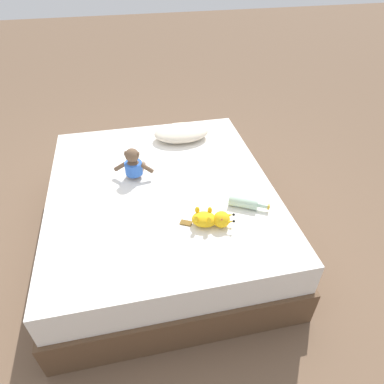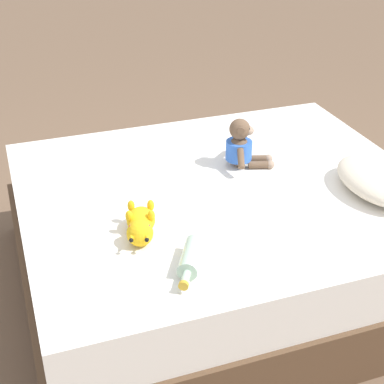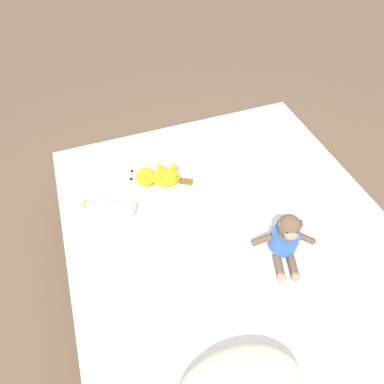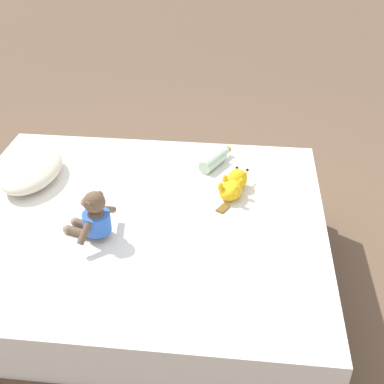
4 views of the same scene
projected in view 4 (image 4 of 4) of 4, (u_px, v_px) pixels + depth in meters
The scene contains 6 objects.
ground_plane at pixel (142, 294), 2.64m from camera, with size 16.00×16.00×0.00m, color brown.
bed at pixel (140, 258), 2.50m from camera, with size 1.56×1.81×0.51m.
pillow at pixel (32, 170), 2.59m from camera, with size 0.45×0.29×0.12m.
plush_monkey at pixel (94, 218), 2.18m from camera, with size 0.28×0.24×0.24m.
plush_yellow_creature at pixel (234, 185), 2.49m from camera, with size 0.33×0.17×0.10m.
glass_bottle at pixel (214, 161), 2.72m from camera, with size 0.25×0.17×0.07m.
Camera 4 is at (-1.85, -0.46, 1.91)m, focal length 47.01 mm.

